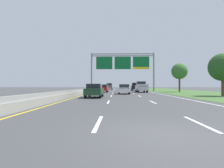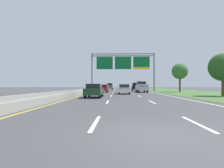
{
  "view_description": "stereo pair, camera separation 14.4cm",
  "coord_description": "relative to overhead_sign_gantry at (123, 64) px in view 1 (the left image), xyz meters",
  "views": [
    {
      "loc": [
        -1.18,
        -5.61,
        1.39
      ],
      "look_at": [
        -1.84,
        23.6,
        1.6
      ],
      "focal_mm": 30.91,
      "sensor_mm": 36.0,
      "label": 1
    },
    {
      "loc": [
        -1.04,
        -5.61,
        1.39
      ],
      "look_at": [
        -1.84,
        23.6,
        1.6
      ],
      "focal_mm": 30.91,
      "sensor_mm": 36.0,
      "label": 2
    }
  ],
  "objects": [
    {
      "name": "median_barrier_concrete",
      "position": [
        -6.9,
        -4.87,
        -6.04
      ],
      "size": [
        0.6,
        110.0,
        0.85
      ],
      "color": "gray",
      "rests_on": "ground"
    },
    {
      "name": "overhead_sign_gantry",
      "position": [
        0.0,
        0.0,
        0.0
      ],
      "size": [
        15.06,
        0.42,
        9.07
      ],
      "color": "gray",
      "rests_on": "ground"
    },
    {
      "name": "roadside_tree_near",
      "position": [
        12.25,
        -20.33,
        -2.67
      ],
      "size": [
        3.58,
        3.58,
        5.53
      ],
      "color": "#4C3823",
      "rests_on": "ground"
    },
    {
      "name": "ground_plane",
      "position": [
        -0.3,
        -4.87,
        -6.39
      ],
      "size": [
        220.0,
        220.0,
        0.0
      ],
      "primitive_type": "plane",
      "color": "#3D3D3F"
    },
    {
      "name": "lane_striping",
      "position": [
        -0.3,
        -5.33,
        -6.39
      ],
      "size": [
        11.96,
        106.0,
        0.01
      ],
      "color": "white",
      "rests_on": "ground"
    },
    {
      "name": "grass_verge_right",
      "position": [
        13.65,
        -4.87,
        -6.38
      ],
      "size": [
        14.0,
        110.0,
        0.02
      ],
      "primitive_type": "cube",
      "color": "#3D602D",
      "rests_on": "ground"
    },
    {
      "name": "car_grey_left_lane_suv",
      "position": [
        -3.79,
        18.67,
        -5.3
      ],
      "size": [
        1.92,
        4.71,
        2.11
      ],
      "rotation": [
        0.0,
        0.0,
        1.57
      ],
      "color": "slate",
      "rests_on": "ground"
    },
    {
      "name": "car_darkgreen_left_lane_sedan",
      "position": [
        -4.0,
        -23.4,
        -5.58
      ],
      "size": [
        1.86,
        4.42,
        1.57
      ],
      "rotation": [
        0.0,
        0.0,
        1.56
      ],
      "color": "#193D23",
      "rests_on": "ground"
    },
    {
      "name": "roadside_tree_mid",
      "position": [
        11.8,
        -4.66,
        -2.05
      ],
      "size": [
        3.34,
        3.34,
        6.04
      ],
      "color": "#4C3823",
      "rests_on": "ground"
    },
    {
      "name": "pickup_truck_silver",
      "position": [
        3.57,
        -6.46,
        -5.32
      ],
      "size": [
        2.05,
        5.42,
        2.2
      ],
      "rotation": [
        0.0,
        0.0,
        1.58
      ],
      "color": "#B2B5BA",
      "rests_on": "ground"
    },
    {
      "name": "car_white_centre_lane_sedan",
      "position": [
        -0.23,
        -14.28,
        -5.58
      ],
      "size": [
        1.9,
        4.43,
        1.57
      ],
      "rotation": [
        0.0,
        0.0,
        1.55
      ],
      "color": "silver",
      "rests_on": "ground"
    },
    {
      "name": "car_red_left_lane_sedan",
      "position": [
        -4.13,
        -6.31,
        -5.58
      ],
      "size": [
        1.92,
        4.44,
        1.57
      ],
      "rotation": [
        0.0,
        0.0,
        1.55
      ],
      "color": "maroon",
      "rests_on": "ground"
    },
    {
      "name": "car_black_right_lane_suv",
      "position": [
        3.57,
        6.81,
        -5.3
      ],
      "size": [
        1.99,
        4.74,
        2.11
      ],
      "rotation": [
        0.0,
        0.0,
        1.55
      ],
      "color": "black",
      "rests_on": "ground"
    }
  ]
}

